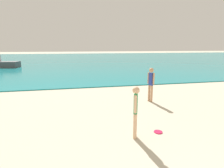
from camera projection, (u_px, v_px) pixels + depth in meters
The scene contains 4 objects.
water at pixel (81, 58), 40.61m from camera, with size 160.00×60.00×0.06m, color teal.
person_standing at pixel (135, 109), 5.17m from camera, with size 0.20×0.33×1.54m.
frisbee at pixel (158, 132), 5.66m from camera, with size 0.26×0.26×0.03m, color #E51E4C.
person_distant at pixel (151, 83), 8.69m from camera, with size 0.23×0.34×1.65m.
Camera 1 is at (-1.81, -0.09, 2.63)m, focal length 29.01 mm.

